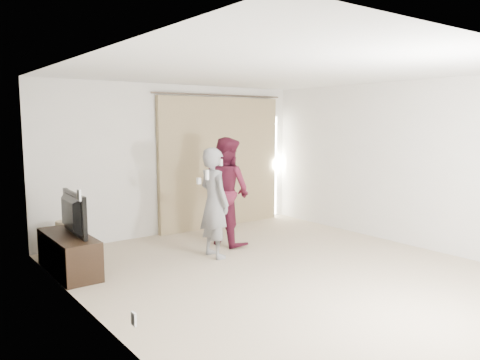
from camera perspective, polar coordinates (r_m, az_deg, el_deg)
name	(u,v)px	position (r m, az deg, el deg)	size (l,w,h in m)	color
floor	(280,270)	(6.35, 4.95, -10.91)	(5.50, 5.50, 0.00)	#C9B196
wall_back	(177,159)	(8.31, -7.73, 2.52)	(5.00, 0.04, 2.60)	silver
wall_left	(91,191)	(4.78, -17.76, -1.23)	(0.04, 5.50, 2.60)	silver
ceiling	(283,71)	(6.06, 5.23, 13.13)	(5.00, 5.50, 0.01)	silver
curtain	(222,162)	(8.74, -2.27, 2.17)	(2.80, 0.11, 2.46)	#907C58
tv_console	(69,254)	(6.57, -20.15, -8.43)	(0.45, 1.31, 0.50)	black
tv	(67,214)	(6.45, -20.35, -3.90)	(0.96, 0.13, 0.55)	black
scratching_post	(64,242)	(7.33, -20.66, -7.12)	(0.40, 0.40, 0.53)	tan
person_man	(214,203)	(6.76, -3.18, -2.78)	(0.40, 0.58, 1.60)	slate
person_woman	(227,191)	(7.45, -1.62, -1.37)	(0.76, 0.92, 1.72)	#4E1325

